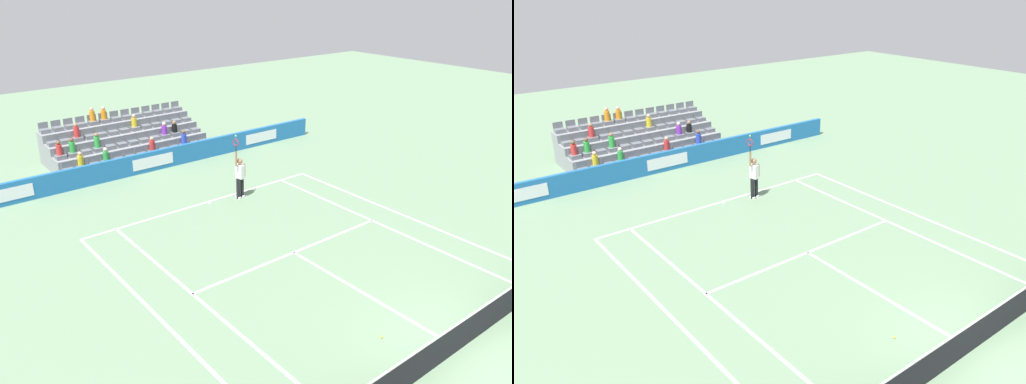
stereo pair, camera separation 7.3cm
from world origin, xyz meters
The scene contains 14 objects.
ground_plane centered at (0.00, 0.00, 0.00)m, with size 80.00×80.00×0.00m, color gray.
line_baseline centered at (0.00, -11.89, 0.00)m, with size 10.97×0.10×0.01m, color white.
line_service centered at (0.00, -6.40, 0.00)m, with size 8.23×0.10×0.01m, color white.
line_centre_service centered at (0.00, -3.20, 0.00)m, with size 0.10×6.40×0.01m, color white.
line_singles_sideline_left centered at (4.12, -5.95, 0.00)m, with size 0.10×11.89×0.01m, color white.
line_singles_sideline_right centered at (-4.12, -5.95, 0.00)m, with size 0.10×11.89×0.01m, color white.
line_doubles_sideline_left centered at (5.49, -5.95, 0.00)m, with size 0.10×11.89×0.01m, color white.
line_doubles_sideline_right centered at (-5.49, -5.95, 0.00)m, with size 0.10×11.89×0.01m, color white.
line_centre_mark centered at (0.00, -11.79, 0.00)m, with size 0.10×0.20×0.01m, color white.
sponsor_barrier centered at (0.00, -16.77, 0.49)m, with size 20.26×0.22×0.99m.
tennis_net centered at (0.00, 0.00, 0.49)m, with size 11.97×0.10×1.07m.
tennis_player centered at (-1.39, -11.42, 0.99)m, with size 0.53×0.39×2.85m.
stadium_stand centered at (0.01, -19.70, 0.68)m, with size 8.06×3.80×2.59m.
loose_tennis_ball centered at (1.24, -1.53, 0.03)m, with size 0.07×0.07×0.07m, color #D1E533.
Camera 2 is at (10.72, 5.29, 8.94)m, focal length 36.46 mm.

